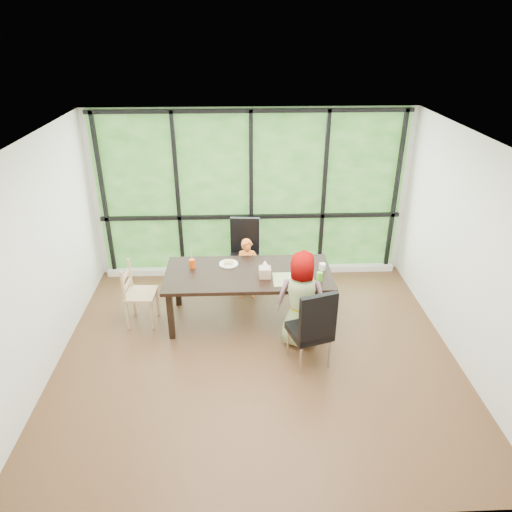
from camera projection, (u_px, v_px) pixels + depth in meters
name	position (u px, v px, depth m)	size (l,w,h in m)	color
ground	(257.00, 353.00, 6.02)	(5.00, 5.00, 0.00)	black
back_wall	(251.00, 195.00, 7.42)	(5.00, 5.00, 0.00)	silver
foliage_backdrop	(251.00, 195.00, 7.40)	(4.80, 0.02, 2.65)	#215117
window_mullions	(251.00, 196.00, 7.37)	(4.80, 0.06, 2.65)	black
window_sill	(252.00, 270.00, 7.92)	(4.80, 0.12, 0.10)	silver
dining_table	(249.00, 296.00, 6.55)	(2.27, 1.03, 0.75)	black
chair_window_leather	(244.00, 254.00, 7.34)	(0.46, 0.46, 1.08)	black
chair_interior_leather	(310.00, 326.00, 5.62)	(0.46, 0.46, 1.08)	black
chair_end_beech	(141.00, 294.00, 6.45)	(0.42, 0.40, 0.90)	#A17F5D
child_toddler	(247.00, 269.00, 7.05)	(0.35, 0.23, 0.95)	orange
child_older	(302.00, 300.00, 5.93)	(0.64, 0.42, 1.32)	gray
placemat	(293.00, 279.00, 6.20)	(0.52, 0.38, 0.01)	tan
plate_far	(229.00, 264.00, 6.59)	(0.27, 0.27, 0.02)	white
plate_near	(296.00, 280.00, 6.18)	(0.22, 0.22, 0.01)	white
orange_cup	(192.00, 264.00, 6.48)	(0.08, 0.08, 0.13)	#D94409
green_cup	(320.00, 277.00, 6.15)	(0.08, 0.08, 0.12)	#54C522
white_mug	(322.00, 267.00, 6.43)	(0.09, 0.09, 0.09)	white
tissue_box	(265.00, 272.00, 6.24)	(0.16, 0.16, 0.14)	tan
crepe_rolls_far	(229.00, 262.00, 6.57)	(0.15, 0.12, 0.04)	tan
crepe_rolls_near	(296.00, 278.00, 6.17)	(0.15, 0.12, 0.04)	tan
straw_white	(192.00, 257.00, 6.43)	(0.01, 0.01, 0.20)	white
straw_pink	(320.00, 270.00, 6.10)	(0.01, 0.01, 0.20)	pink
tissue	(265.00, 264.00, 6.19)	(0.12, 0.12, 0.11)	white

